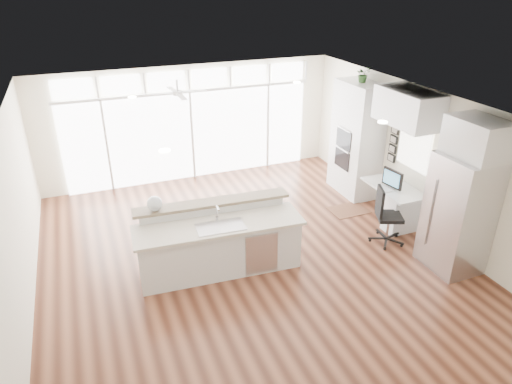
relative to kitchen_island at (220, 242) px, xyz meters
name	(u,v)px	position (x,y,z in m)	size (l,w,h in m)	color
floor	(252,261)	(0.58, 0.04, -0.56)	(7.00, 8.00, 0.02)	#442115
ceiling	(251,111)	(0.58, 0.04, 2.15)	(7.00, 8.00, 0.02)	silver
wall_back	(190,123)	(0.58, 4.04, 0.80)	(7.00, 0.04, 2.70)	white
wall_front	(413,374)	(0.58, -3.96, 0.80)	(7.00, 0.04, 2.70)	white
wall_left	(13,233)	(-2.92, 0.04, 0.80)	(0.04, 8.00, 2.70)	white
wall_right	(425,162)	(4.08, 0.04, 0.80)	(0.04, 8.00, 2.70)	white
glass_wall	(192,136)	(0.58, 3.98, 0.50)	(5.80, 0.06, 2.08)	white
transom_row	(188,80)	(0.58, 3.98, 1.83)	(5.90, 0.06, 0.40)	white
desk_window	(414,147)	(4.04, 0.34, 1.00)	(0.04, 0.85, 0.85)	white
ceiling_fan	(177,88)	(0.08, 2.84, 1.93)	(1.16, 1.16, 0.32)	silver
recessed_lights	(246,109)	(0.58, 0.24, 2.13)	(3.40, 3.00, 0.02)	white
oven_cabinet	(357,139)	(3.75, 1.84, 0.70)	(0.64, 1.20, 2.50)	silver
desk_nook	(392,204)	(3.71, 0.34, -0.17)	(0.72, 1.30, 0.76)	silver
upper_cabinets	(408,107)	(3.75, 0.34, 1.80)	(0.64, 1.30, 0.64)	silver
refrigerator	(458,214)	(3.69, -1.31, 0.45)	(0.76, 0.90, 2.00)	#BBBCC1
fridge_cabinet	(478,138)	(3.75, -1.31, 1.75)	(0.64, 0.90, 0.60)	silver
framed_photos	(393,144)	(4.04, 0.96, 0.85)	(0.06, 0.22, 0.80)	black
kitchen_island	(220,242)	(0.00, 0.00, 0.00)	(2.76, 1.04, 1.10)	silver
rug	(349,210)	(3.18, 1.04, -0.54)	(0.79, 0.57, 0.01)	#3C1E13
office_chair	(389,216)	(3.16, -0.29, 0.00)	(0.57, 0.53, 1.10)	black
fishbowl	(155,204)	(-0.92, 0.46, 0.67)	(0.25, 0.25, 0.25)	silver
monitor	(393,178)	(3.63, 0.34, 0.41)	(0.08, 0.47, 0.39)	black
keyboard	(384,189)	(3.46, 0.34, 0.22)	(0.13, 0.34, 0.02)	silver
potted_plant	(363,76)	(3.75, 1.84, 2.08)	(0.30, 0.33, 0.26)	#325E28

